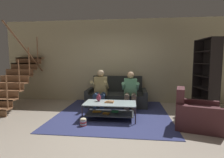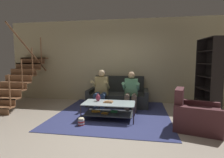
# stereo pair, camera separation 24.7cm
# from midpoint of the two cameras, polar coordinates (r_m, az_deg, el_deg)

# --- Properties ---
(ground) EXTENTS (16.80, 16.80, 0.00)m
(ground) POSITION_cam_midpoint_polar(r_m,az_deg,el_deg) (4.10, 0.69, -14.89)
(ground) COLOR #AEA191
(back_partition) EXTENTS (8.40, 0.12, 2.90)m
(back_partition) POSITION_cam_midpoint_polar(r_m,az_deg,el_deg) (6.28, 4.16, 5.87)
(back_partition) COLOR #BDB188
(back_partition) RESTS_ON ground
(staircase_run) EXTENTS (0.97, 2.14, 2.50)m
(staircase_run) POSITION_cam_midpoint_polar(r_m,az_deg,el_deg) (6.38, -27.26, 0.31)
(staircase_run) COLOR #93613F
(staircase_run) RESTS_ON ground
(couch) EXTENTS (1.94, 0.93, 0.94)m
(couch) POSITION_cam_midpoint_polar(r_m,az_deg,el_deg) (5.82, 3.25, -5.60)
(couch) COLOR #2C2F2D
(couch) RESTS_ON ground
(person_seated_left) EXTENTS (0.50, 0.58, 1.18)m
(person_seated_left) POSITION_cam_midpoint_polar(r_m,az_deg,el_deg) (5.29, -2.29, -2.97)
(person_seated_left) COLOR navy
(person_seated_left) RESTS_ON ground
(person_seated_right) EXTENTS (0.50, 0.58, 1.14)m
(person_seated_right) POSITION_cam_midpoint_polar(r_m,az_deg,el_deg) (5.18, 7.60, -3.43)
(person_seated_right) COLOR brown
(person_seated_right) RESTS_ON ground
(coffee_table) EXTENTS (1.29, 0.67, 0.42)m
(coffee_table) POSITION_cam_midpoint_polar(r_m,az_deg,el_deg) (4.45, 0.54, -9.47)
(coffee_table) COLOR #AFC5C9
(coffee_table) RESTS_ON ground
(area_rug) EXTENTS (3.00, 3.37, 0.01)m
(area_rug) POSITION_cam_midpoint_polar(r_m,az_deg,el_deg) (5.07, 1.91, -10.70)
(area_rug) COLOR navy
(area_rug) RESTS_ON ground
(vase) EXTENTS (0.12, 0.12, 0.19)m
(vase) POSITION_cam_midpoint_polar(r_m,az_deg,el_deg) (4.57, -3.04, -6.12)
(vase) COLOR maroon
(vase) RESTS_ON coffee_table
(book_stack) EXTENTS (0.23, 0.17, 0.04)m
(book_stack) POSITION_cam_midpoint_polar(r_m,az_deg,el_deg) (4.42, 0.46, -7.44)
(book_stack) COLOR #9D6B43
(book_stack) RESTS_ON coffee_table
(bookshelf) EXTENTS (0.41, 0.97, 2.07)m
(bookshelf) POSITION_cam_midpoint_polar(r_m,az_deg,el_deg) (5.55, 30.20, -1.12)
(bookshelf) COLOR black
(bookshelf) RESTS_ON ground
(armchair) EXTENTS (1.08, 1.01, 0.86)m
(armchair) POSITION_cam_midpoint_polar(r_m,az_deg,el_deg) (4.25, 27.09, -10.77)
(armchair) COLOR #4E292D
(armchair) RESTS_ON ground
(popcorn_tub) EXTENTS (0.14, 0.14, 0.18)m
(popcorn_tub) POSITION_cam_midpoint_polar(r_m,az_deg,el_deg) (4.11, -8.30, -13.57)
(popcorn_tub) COLOR red
(popcorn_tub) RESTS_ON ground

